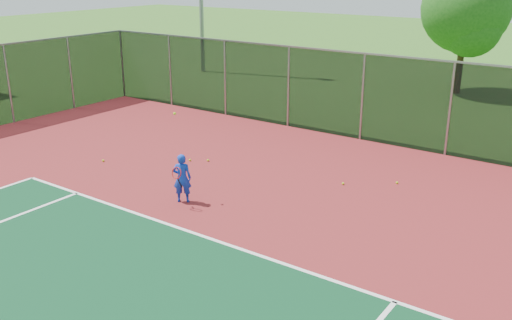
{
  "coord_description": "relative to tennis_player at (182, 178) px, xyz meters",
  "views": [
    {
      "loc": [
        5.11,
        -5.77,
        5.84
      ],
      "look_at": [
        -2.52,
        5.0,
        1.3
      ],
      "focal_mm": 40.0,
      "sensor_mm": 36.0,
      "label": 1
    }
  ],
  "objects": [
    {
      "name": "practice_ball_2",
      "position": [
        -1.52,
        2.83,
        -0.62
      ],
      "size": [
        0.07,
        0.07,
        0.07
      ],
      "primitive_type": "sphere",
      "color": "#B7D919",
      "rests_on": "court_apron"
    },
    {
      "name": "tree_back_left",
      "position": [
        1.81,
        17.46,
        3.07
      ],
      "size": [
        4.06,
        4.06,
        5.96
      ],
      "color": "#332212",
      "rests_on": "ground"
    },
    {
      "name": "practice_ball_3",
      "position": [
        -4.16,
        0.91,
        -0.62
      ],
      "size": [
        0.07,
        0.07,
        0.07
      ],
      "primitive_type": "sphere",
      "color": "#B7D919",
      "rests_on": "court_apron"
    },
    {
      "name": "practice_ball_1",
      "position": [
        -1.99,
        2.52,
        -0.62
      ],
      "size": [
        0.07,
        0.07,
        0.07
      ],
      "primitive_type": "sphere",
      "color": "#B7D919",
      "rests_on": "court_apron"
    },
    {
      "name": "tennis_player",
      "position": [
        0.0,
        0.0,
        0.0
      ],
      "size": [
        0.59,
        0.67,
        2.32
      ],
      "color": "#1335B2",
      "rests_on": "court_apron"
    },
    {
      "name": "practice_ball_4",
      "position": [
        2.84,
        3.47,
        -0.62
      ],
      "size": [
        0.07,
        0.07,
        0.07
      ],
      "primitive_type": "sphere",
      "color": "#B7D919",
      "rests_on": "court_apron"
    },
    {
      "name": "practice_ball_0",
      "position": [
        4.04,
        4.4,
        -0.62
      ],
      "size": [
        0.07,
        0.07,
        0.07
      ],
      "primitive_type": "sphere",
      "color": "#B7D919",
      "rests_on": "court_apron"
    },
    {
      "name": "court_apron",
      "position": [
        4.31,
        -2.25,
        -0.66
      ],
      "size": [
        30.0,
        20.0,
        0.02
      ],
      "primitive_type": "cube",
      "color": "maroon",
      "rests_on": "ground"
    },
    {
      "name": "fence_back",
      "position": [
        4.31,
        7.75,
        0.89
      ],
      "size": [
        30.0,
        0.06,
        3.03
      ],
      "color": "black",
      "rests_on": "court_apron"
    }
  ]
}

